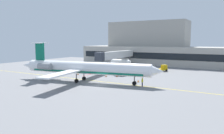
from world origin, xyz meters
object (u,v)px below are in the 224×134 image
Objects in this scene: regional_jet at (84,68)px; pushback_tractor at (119,72)px; baggage_tug at (163,68)px; marshaller at (142,82)px; fuel_tank at (121,62)px.

regional_jet reaches higher than pushback_tractor.
baggage_tug reaches higher than marshaller.
pushback_tractor is at bearing -62.86° from fuel_tank.
regional_jet is 32.52m from fuel_tank.
marshaller is (3.58, -24.22, 0.07)m from baggage_tug.
fuel_tank is at bearing 162.29° from baggage_tug.
baggage_tug is (9.94, 26.02, -2.28)m from regional_jet.
marshaller is (21.04, -29.79, -0.46)m from fuel_tank.
regional_jet is 4.22× the size of fuel_tank.
fuel_tank is at bearing 125.23° from marshaller.
fuel_tank is 4.30× the size of marshaller.
pushback_tractor is 15.39m from marshaller.
baggage_tug is 24.48m from marshaller.
baggage_tug is 0.49× the size of fuel_tank.
pushback_tractor is at bearing -119.15° from baggage_tug.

